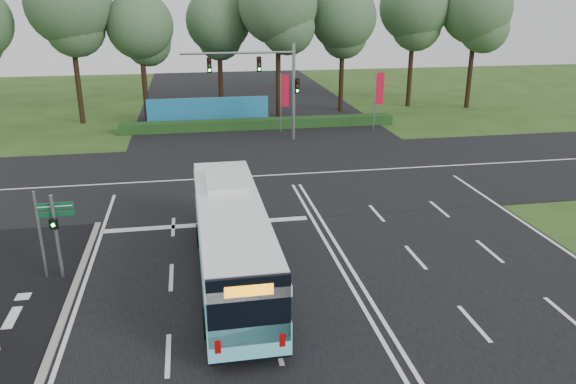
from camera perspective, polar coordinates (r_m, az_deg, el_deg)
name	(u,v)px	position (r m, az deg, el deg)	size (l,w,h in m)	color
ground	(338,265)	(22.88, 5.10, -7.36)	(120.00, 120.00, 0.00)	#2A4617
road_main	(338,264)	(22.87, 5.10, -7.31)	(20.00, 120.00, 0.04)	black
road_cross	(287,175)	(33.75, -0.13, 1.76)	(120.00, 14.00, 0.05)	black
kerb_strip	(59,329)	(20.09, -22.21, -12.79)	(0.25, 18.00, 0.12)	gray
city_bus	(232,240)	(21.05, -5.74, -4.84)	(2.56, 11.55, 3.31)	#6CE9FA
pedestrian_signal	(56,234)	(22.65, -22.49, -4.00)	(0.31, 0.42, 3.38)	gray
street_sign	(48,223)	(22.69, -23.23, -2.93)	(1.38, 0.11, 3.53)	gray
banner_flag_mid	(284,94)	(43.87, -0.43, 9.90)	(0.68, 0.11, 4.59)	gray
banner_flag_right	(378,92)	(45.11, 9.17, 9.99)	(0.69, 0.12, 4.67)	gray
traffic_light_gantry	(269,77)	(40.96, -1.93, 11.57)	(8.41, 0.28, 7.00)	gray
hedge	(260,124)	(45.60, -2.86, 6.93)	(22.00, 1.20, 0.80)	#163613
blue_hoarding	(208,111)	(47.59, -8.09, 8.15)	(10.00, 0.30, 2.20)	teal
eucalyptus_row	(257,12)	(50.14, -3.17, 17.77)	(48.27, 9.13, 12.94)	black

